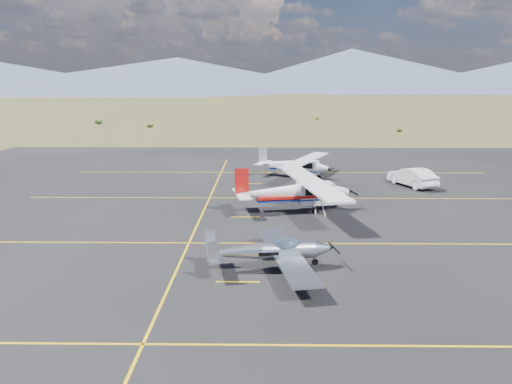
% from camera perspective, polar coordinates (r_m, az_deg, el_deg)
% --- Properties ---
extents(ground, '(1600.00, 1600.00, 0.00)m').
position_cam_1_polar(ground, '(26.19, 4.90, -7.28)').
color(ground, '#383D1C').
rests_on(ground, ground).
extents(apron, '(72.00, 72.00, 0.02)m').
position_cam_1_polar(apron, '(32.85, 4.05, -3.13)').
color(apron, black).
rests_on(apron, ground).
extents(aircraft_low_wing, '(6.14, 8.47, 1.83)m').
position_cam_1_polar(aircraft_low_wing, '(24.18, 1.97, -6.75)').
color(aircraft_low_wing, silver).
rests_on(aircraft_low_wing, apron).
extents(aircraft_cessna, '(7.64, 12.27, 3.10)m').
position_cam_1_polar(aircraft_cessna, '(34.74, 4.49, 0.08)').
color(aircraft_cessna, silver).
rests_on(aircraft_cessna, apron).
extents(aircraft_plain, '(7.61, 10.15, 2.66)m').
position_cam_1_polar(aircraft_plain, '(47.04, 4.38, 3.14)').
color(aircraft_plain, silver).
rests_on(aircraft_plain, apron).
extents(sedan, '(3.43, 5.21, 1.62)m').
position_cam_1_polar(sedan, '(44.85, 17.43, 1.66)').
color(sedan, white).
rests_on(sedan, apron).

